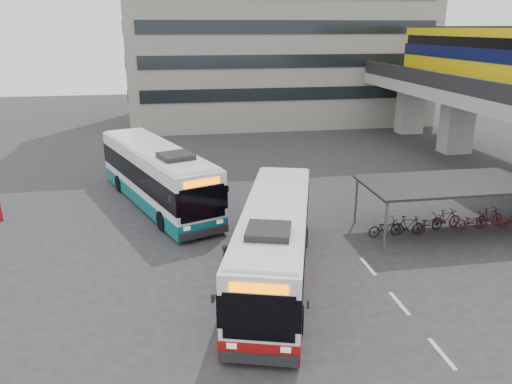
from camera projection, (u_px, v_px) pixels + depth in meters
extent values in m
plane|color=#28282B|center=(311.00, 271.00, 20.62)|extent=(120.00, 120.00, 0.00)
cube|color=gray|center=(457.00, 124.00, 39.49)|extent=(2.20, 1.60, 4.60)
cube|color=gray|center=(410.00, 109.00, 46.98)|extent=(2.20, 1.60, 4.60)
cube|color=gray|center=(512.00, 99.00, 33.02)|extent=(8.00, 32.00, 0.90)
cube|color=black|center=(462.00, 85.00, 32.09)|extent=(0.35, 32.00, 1.10)
cube|color=gold|center=(488.00, 57.00, 35.20)|extent=(2.90, 20.00, 3.90)
cube|color=#090E36|center=(489.00, 54.00, 35.14)|extent=(2.98, 20.02, 0.90)
cube|color=black|center=(490.00, 42.00, 34.89)|extent=(2.96, 19.20, 0.70)
cube|color=black|center=(492.00, 28.00, 34.59)|extent=(2.70, 19.60, 0.25)
cylinder|color=#595B60|center=(356.00, 201.00, 25.33)|extent=(0.12, 0.12, 2.40)
cylinder|color=#595B60|center=(385.00, 228.00, 21.97)|extent=(0.12, 0.12, 2.40)
cube|color=black|center=(466.00, 182.00, 24.03)|extent=(10.00, 4.00, 0.12)
imported|color=black|center=(384.00, 227.00, 24.02)|extent=(1.71, 0.60, 0.90)
imported|color=black|center=(406.00, 224.00, 24.19)|extent=(1.66, 0.47, 1.00)
imported|color=black|center=(428.00, 224.00, 24.39)|extent=(1.71, 0.60, 0.90)
imported|color=black|center=(450.00, 221.00, 24.56)|extent=(1.66, 0.47, 1.00)
imported|color=#350C0F|center=(471.00, 221.00, 24.76)|extent=(1.71, 0.60, 0.90)
imported|color=#3F0C0F|center=(492.00, 219.00, 24.93)|extent=(1.66, 0.47, 1.00)
imported|color=#490C0F|center=(512.00, 218.00, 25.13)|extent=(1.71, 0.60, 0.90)
cube|color=beige|center=(442.00, 354.00, 15.41)|extent=(0.15, 1.60, 0.01)
cube|color=beige|center=(399.00, 303.00, 18.22)|extent=(0.15, 1.60, 0.01)
cube|color=beige|center=(368.00, 266.00, 21.03)|extent=(0.15, 1.60, 0.01)
cube|color=white|center=(275.00, 239.00, 19.52)|extent=(5.52, 11.50, 2.59)
cube|color=maroon|center=(275.00, 267.00, 19.89)|extent=(5.57, 11.55, 0.71)
cube|color=black|center=(275.00, 236.00, 19.48)|extent=(5.58, 11.53, 1.08)
cube|color=#F36C00|center=(259.00, 288.00, 13.89)|extent=(1.63, 0.56, 0.28)
cube|color=black|center=(268.00, 231.00, 16.38)|extent=(1.81, 1.85, 0.26)
cylinder|color=black|center=(232.00, 315.00, 16.63)|extent=(0.54, 0.98, 0.94)
cylinder|color=black|center=(305.00, 237.00, 22.76)|extent=(0.54, 0.98, 0.94)
cube|color=white|center=(157.00, 173.00, 27.93)|extent=(6.75, 12.21, 2.77)
cube|color=#0B5C66|center=(158.00, 195.00, 28.33)|extent=(6.80, 12.26, 0.76)
cube|color=black|center=(156.00, 171.00, 27.89)|extent=(6.81, 12.25, 1.16)
cube|color=#F36C00|center=(202.00, 183.00, 22.68)|extent=(1.71, 0.72, 0.30)
cube|color=black|center=(176.00, 156.00, 24.96)|extent=(2.02, 2.06, 0.28)
cylinder|color=black|center=(163.00, 221.00, 24.61)|extent=(0.64, 1.05, 1.01)
cylinder|color=black|center=(157.00, 178.00, 31.69)|extent=(0.64, 1.05, 1.01)
imported|color=black|center=(227.00, 265.00, 19.32)|extent=(0.71, 0.72, 1.67)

